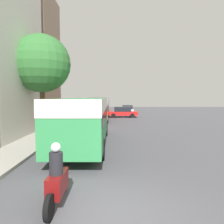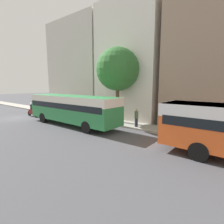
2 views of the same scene
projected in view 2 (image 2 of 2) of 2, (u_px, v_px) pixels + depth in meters
name	position (u px, v px, depth m)	size (l,w,h in m)	color
ground_plane	(18.00, 118.00, 20.65)	(120.00, 120.00, 0.00)	#47474C
sidewalk	(55.00, 112.00, 24.55)	(2.20, 120.00, 0.15)	#9E998E
building_corner	(82.00, 68.00, 25.37)	(5.07, 9.56, 12.60)	beige
building_midblock	(134.00, 63.00, 20.08)	(5.60, 7.48, 12.77)	silver
building_far_terrace	(207.00, 52.00, 15.43)	(5.72, 6.23, 13.41)	gray
bus_lead	(71.00, 106.00, 16.65)	(2.53, 10.59, 2.84)	#2D8447
motorcycle_behind_lead	(32.00, 111.00, 21.42)	(0.39, 2.24, 1.73)	maroon
pedestrian_near_curb	(136.00, 118.00, 15.55)	(0.34, 0.34, 1.61)	#232838
street_tree	(118.00, 69.00, 17.05)	(4.20, 4.20, 7.32)	brown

